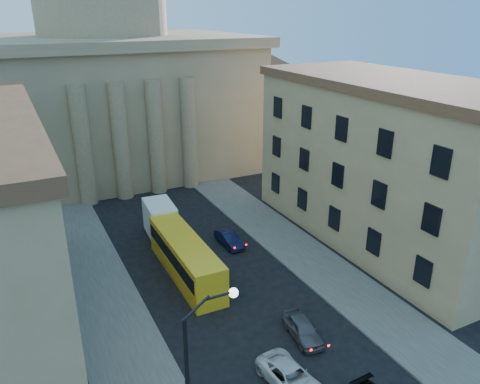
# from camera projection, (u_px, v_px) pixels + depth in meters

# --- Properties ---
(sidewalk_left) EXTENTS (5.00, 60.00, 0.15)m
(sidewalk_left) POSITION_uv_depth(u_px,v_px,m) (121.00, 340.00, 30.23)
(sidewalk_left) COLOR #4F4E48
(sidewalk_left) RESTS_ON ground
(sidewalk_right) EXTENTS (5.00, 60.00, 0.15)m
(sidewalk_right) POSITION_uv_depth(u_px,v_px,m) (333.00, 277.00, 37.37)
(sidewalk_right) COLOR #4F4E48
(sidewalk_right) RESTS_ON ground
(church) EXTENTS (68.02, 28.76, 36.60)m
(church) POSITION_uv_depth(u_px,v_px,m) (109.00, 77.00, 60.66)
(church) COLOR #837250
(church) RESTS_ON ground
(building_right) EXTENTS (11.60, 26.60, 14.70)m
(building_right) POSITION_uv_depth(u_px,v_px,m) (388.00, 161.00, 41.60)
(building_right) COLOR tan
(building_right) RESTS_ON ground
(street_lamp) EXTENTS (2.62, 0.44, 8.83)m
(street_lamp) POSITION_uv_depth(u_px,v_px,m) (198.00, 367.00, 20.67)
(street_lamp) COLOR black
(street_lamp) RESTS_ON ground
(car_left_mid) EXTENTS (2.59, 4.80, 1.28)m
(car_left_mid) POSITION_uv_depth(u_px,v_px,m) (291.00, 378.00, 26.38)
(car_left_mid) COLOR silver
(car_left_mid) RESTS_ON ground
(car_right_far) EXTENTS (2.02, 4.00, 1.31)m
(car_right_far) POSITION_uv_depth(u_px,v_px,m) (303.00, 329.00, 30.40)
(car_right_far) COLOR #535258
(car_right_far) RESTS_ON ground
(car_right_distant) EXTENTS (1.43, 3.82, 1.25)m
(car_right_distant) POSITION_uv_depth(u_px,v_px,m) (229.00, 239.00, 42.41)
(car_right_distant) COLOR black
(car_right_distant) RESTS_ON ground
(city_bus) EXTENTS (2.66, 11.12, 3.13)m
(city_bus) POSITION_uv_depth(u_px,v_px,m) (185.00, 256.00, 37.24)
(city_bus) COLOR yellow
(city_bus) RESTS_ON ground
(box_truck) EXTENTS (2.80, 6.22, 3.34)m
(box_truck) POSITION_uv_depth(u_px,v_px,m) (163.00, 224.00, 43.03)
(box_truck) COLOR white
(box_truck) RESTS_ON ground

